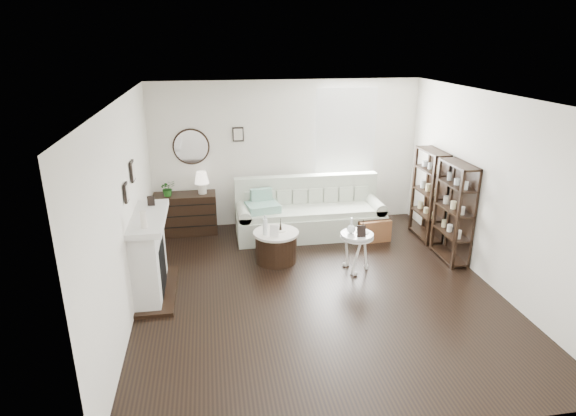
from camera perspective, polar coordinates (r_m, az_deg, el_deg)
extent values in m
plane|color=black|center=(7.01, 3.55, -9.57)|extent=(5.50, 5.50, 0.00)
plane|color=white|center=(6.16, 4.08, 12.93)|extent=(5.50, 5.50, 0.00)
plane|color=white|center=(9.06, -0.13, 6.45)|extent=(5.00, 0.00, 5.00)
plane|color=white|center=(4.06, 12.70, -11.41)|extent=(5.00, 0.00, 5.00)
plane|color=white|center=(6.39, -18.60, -0.27)|extent=(0.00, 5.50, 5.50)
plane|color=white|center=(7.42, 22.98, 1.88)|extent=(0.00, 5.50, 5.50)
cube|color=white|center=(9.22, 6.72, 8.15)|extent=(1.00, 0.02, 1.80)
cube|color=white|center=(9.16, 6.82, 8.07)|extent=(1.15, 0.02, 1.90)
cylinder|color=silver|center=(8.88, -11.41, 7.12)|extent=(0.60, 0.03, 0.60)
cube|color=black|center=(8.85, -5.93, 8.68)|extent=(0.20, 0.03, 0.26)
cube|color=silver|center=(6.94, -16.15, -5.58)|extent=(0.34, 1.20, 1.10)
cube|color=black|center=(7.00, -15.79, -6.69)|extent=(0.30, 0.65, 0.70)
cube|color=silver|center=(6.72, -16.18, -1.15)|extent=(0.44, 1.35, 0.08)
cube|color=black|center=(7.16, -15.11, -9.37)|extent=(0.50, 1.40, 0.05)
cylinder|color=beige|center=(6.25, -16.73, -1.31)|extent=(0.08, 0.08, 0.22)
cube|color=black|center=(7.05, -15.93, 0.82)|extent=(0.10, 0.03, 0.14)
cube|color=black|center=(6.26, -18.64, 1.74)|extent=(0.03, 0.18, 0.24)
cube|color=black|center=(6.85, -17.96, 4.18)|extent=(0.03, 0.22, 0.28)
cube|color=black|center=(8.78, 16.36, 1.50)|extent=(0.30, 0.80, 1.60)
cylinder|color=beige|center=(8.65, 16.76, -0.78)|extent=(0.08, 0.08, 0.11)
cylinder|color=beige|center=(8.86, 16.07, -0.23)|extent=(0.08, 0.08, 0.11)
cylinder|color=beige|center=(9.08, 15.42, 0.30)|extent=(0.08, 0.08, 0.11)
cylinder|color=beige|center=(8.53, 17.02, 1.74)|extent=(0.08, 0.08, 0.11)
cylinder|color=beige|center=(8.74, 16.32, 2.24)|extent=(0.08, 0.08, 0.11)
cylinder|color=beige|center=(8.96, 15.65, 2.72)|extent=(0.08, 0.08, 0.11)
cylinder|color=beige|center=(8.42, 17.29, 4.33)|extent=(0.08, 0.08, 0.11)
cylinder|color=beige|center=(8.63, 16.57, 4.77)|extent=(0.08, 0.08, 0.11)
cylinder|color=beige|center=(8.85, 15.88, 5.19)|extent=(0.08, 0.08, 0.11)
cube|color=black|center=(8.03, 19.05, -0.49)|extent=(0.30, 0.80, 1.60)
cylinder|color=beige|center=(7.91, 19.53, -3.01)|extent=(0.08, 0.08, 0.11)
cylinder|color=beige|center=(8.11, 18.71, -2.35)|extent=(0.08, 0.08, 0.11)
cylinder|color=beige|center=(8.32, 17.93, -1.73)|extent=(0.08, 0.08, 0.11)
cylinder|color=beige|center=(7.78, 19.86, -0.29)|extent=(0.08, 0.08, 0.11)
cylinder|color=beige|center=(7.98, 19.02, 0.31)|extent=(0.08, 0.08, 0.11)
cylinder|color=beige|center=(8.19, 18.22, 0.88)|extent=(0.08, 0.08, 0.11)
cylinder|color=beige|center=(7.66, 20.20, 2.53)|extent=(0.08, 0.08, 0.11)
cylinder|color=beige|center=(7.87, 19.34, 3.06)|extent=(0.08, 0.08, 0.11)
cylinder|color=beige|center=(8.08, 18.52, 3.57)|extent=(0.08, 0.08, 0.11)
cube|color=#B5BEA9|center=(8.74, 2.60, -1.87)|extent=(2.64, 0.91, 0.43)
cube|color=#B5BEA9|center=(8.62, 2.67, -0.31)|extent=(2.29, 0.73, 0.10)
cube|color=#B5BEA9|center=(8.93, 2.18, 1.39)|extent=(2.64, 0.20, 0.81)
cube|color=#B5BEA9|center=(8.57, -5.27, -2.02)|extent=(0.22, 0.86, 0.53)
cube|color=#B5BEA9|center=(9.04, 10.08, -1.09)|extent=(0.22, 0.86, 0.53)
cube|color=#23835B|center=(8.43, -3.04, 0.09)|extent=(0.62, 0.54, 0.14)
cube|color=brown|center=(8.60, 10.15, -2.69)|extent=(0.60, 0.24, 0.39)
cube|color=black|center=(8.97, -12.02, -0.66)|extent=(1.11, 0.46, 0.74)
cube|color=black|center=(8.80, -12.00, -2.21)|extent=(1.07, 0.01, 0.02)
cube|color=black|center=(8.73, -12.10, -0.97)|extent=(1.07, 0.01, 0.02)
cube|color=black|center=(8.66, -12.19, 0.29)|extent=(1.07, 0.01, 0.01)
imported|color=#1D5418|center=(8.78, -14.08, 2.29)|extent=(0.33, 0.31, 0.29)
cylinder|color=black|center=(7.73, -1.42, -4.70)|extent=(0.66, 0.66, 0.46)
cylinder|color=beige|center=(7.63, -1.43, -2.98)|extent=(0.72, 0.72, 0.04)
cylinder|color=white|center=(7.35, 8.18, -3.13)|extent=(0.49, 0.49, 0.03)
cylinder|color=silver|center=(7.37, 8.16, -3.44)|extent=(0.51, 0.51, 0.02)
cylinder|color=silver|center=(7.48, 8.07, -5.30)|extent=(0.04, 0.04, 0.57)
cylinder|color=silver|center=(7.46, -2.73, -2.01)|extent=(0.08, 0.08, 0.32)
cube|color=silver|center=(7.41, -1.63, -2.74)|extent=(0.14, 0.08, 0.18)
cube|color=black|center=(7.21, 8.70, -2.74)|extent=(0.13, 0.05, 0.18)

